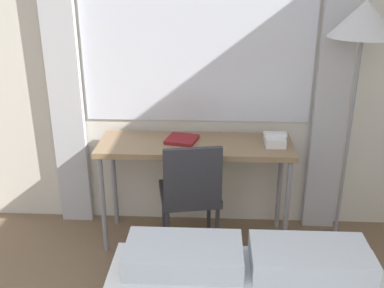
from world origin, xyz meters
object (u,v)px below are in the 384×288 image
(standing_lamp, at_px, (363,33))
(book, at_px, (182,139))
(telephone, at_px, (275,139))
(desk, at_px, (195,152))
(desk_chair, at_px, (191,191))

(standing_lamp, relative_size, book, 7.10)
(standing_lamp, relative_size, telephone, 9.34)
(desk, distance_m, desk_chair, 0.29)
(desk, relative_size, telephone, 7.28)
(desk, bearing_deg, book, 162.54)
(desk, distance_m, telephone, 0.56)
(desk_chair, distance_m, book, 0.38)
(desk, distance_m, standing_lamp, 1.34)
(desk, height_order, book, book)
(desk, height_order, standing_lamp, standing_lamp)
(book, bearing_deg, standing_lamp, -2.35)
(desk_chair, xyz_separation_m, telephone, (0.57, 0.21, 0.31))
(desk_chair, relative_size, standing_lamp, 0.50)
(telephone, bearing_deg, book, 177.20)
(telephone, xyz_separation_m, book, (-0.65, 0.03, -0.02))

